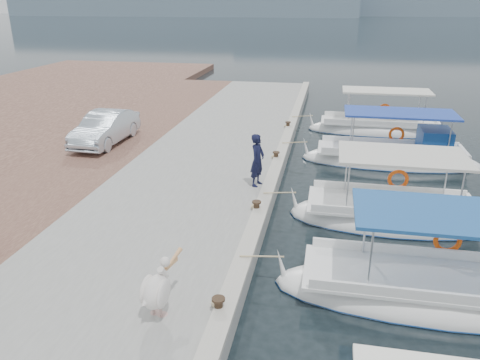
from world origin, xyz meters
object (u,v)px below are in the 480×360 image
fishing_caique_d (393,159)px  fishing_caique_e (379,130)px  fisherman (257,160)px  pelican (157,290)px  fishing_caique_b (438,295)px  parked_car (105,128)px  fishing_caique_c (389,218)px

fishing_caique_d → fishing_caique_e: bearing=92.0°
fishing_caique_e → fisherman: size_ratio=4.00×
pelican → fisherman: fisherman is taller
fishing_caique_b → parked_car: size_ratio=1.79×
fisherman → fishing_caique_e: bearing=-10.2°
fishing_caique_e → fisherman: bearing=-116.7°
fishing_caique_b → parked_car: (-12.49, 8.80, 1.08)m
fishing_caique_c → pelican: fishing_caique_c is taller
fishing_caique_e → pelican: bearing=-108.6°
fishing_caique_e → fishing_caique_c: bearing=-92.8°
fishing_caique_e → pelican: size_ratio=4.97×
pelican → fishing_caique_d: bearing=64.0°
fishing_caique_e → parked_car: 13.76m
fishing_caique_b → parked_car: bearing=144.8°
fishing_caique_b → fishing_caique_e: (-0.16, 14.83, 0.00)m
fishing_caique_e → pelican: fishing_caique_e is taller
pelican → fishing_caique_c: bearing=50.7°
fisherman → fishing_caique_b: bearing=-118.5°
fishing_caique_b → pelican: size_ratio=5.20×
pelican → fisherman: 7.49m
fishing_caique_c → fishing_caique_e: (0.53, 10.76, -0.00)m
pelican → parked_car: bearing=120.4°
fishing_caique_c → fishing_caique_d: size_ratio=0.84×
fishing_caique_c → fishing_caique_e: 10.77m
fishing_caique_d → fishing_caique_e: 4.98m
fishing_caique_b → fishing_caique_e: size_ratio=1.05×
fishing_caique_b → fishing_caique_d: (0.01, 9.85, 0.06)m
fishing_caique_b → pelican: fishing_caique_b is taller
pelican → fishing_caique_b: bearing=21.5°
fishing_caique_b → fishing_caique_d: size_ratio=1.03×
fishing_caique_d → fishing_caique_b: bearing=-90.0°
fishing_caique_e → parked_car: size_ratio=1.71×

